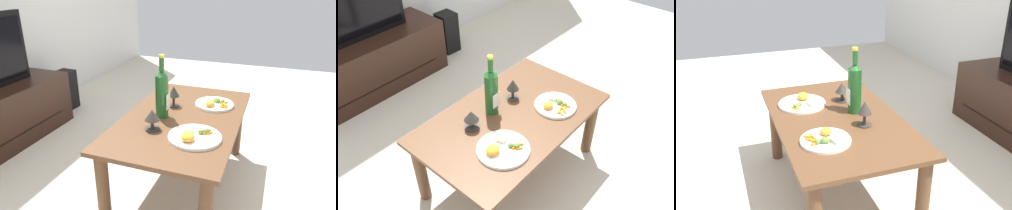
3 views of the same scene
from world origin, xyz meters
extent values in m
plane|color=beige|center=(0.00, 0.00, 0.00)|extent=(6.40, 6.40, 0.00)
cube|color=brown|center=(0.00, 0.00, 0.47)|extent=(1.13, 0.68, 0.03)
cylinder|color=brown|center=(-0.50, -0.27, 0.23)|extent=(0.07, 0.07, 0.46)
cylinder|color=brown|center=(-0.50, 0.27, 0.23)|extent=(0.07, 0.07, 0.46)
cylinder|color=brown|center=(0.50, 0.27, 0.23)|extent=(0.07, 0.07, 0.46)
cube|color=black|center=(-0.05, 1.29, 0.14)|extent=(1.06, 0.01, 0.01)
cylinder|color=#1E5923|center=(-0.04, 0.12, 0.61)|extent=(0.08, 0.08, 0.26)
cone|color=#1E5923|center=(-0.04, 0.12, 0.75)|extent=(0.08, 0.08, 0.03)
cylinder|color=#1E5923|center=(-0.04, 0.12, 0.81)|extent=(0.03, 0.03, 0.08)
cylinder|color=yellow|center=(-0.04, 0.12, 0.85)|extent=(0.03, 0.03, 0.02)
cube|color=silver|center=(-0.04, 0.08, 0.59)|extent=(0.06, 0.00, 0.09)
cylinder|color=#38332D|center=(-0.22, 0.11, 0.48)|extent=(0.09, 0.09, 0.01)
cylinder|color=#38332D|center=(-0.22, 0.11, 0.51)|extent=(0.02, 0.02, 0.05)
cone|color=#38332D|center=(-0.22, 0.11, 0.57)|extent=(0.08, 0.08, 0.06)
cylinder|color=#38332D|center=(0.14, 0.11, 0.48)|extent=(0.08, 0.08, 0.01)
cylinder|color=#38332D|center=(0.14, 0.11, 0.52)|extent=(0.02, 0.02, 0.06)
cone|color=#38332D|center=(0.14, 0.11, 0.58)|extent=(0.08, 0.08, 0.07)
cylinder|color=white|center=(-0.24, -0.14, 0.49)|extent=(0.28, 0.28, 0.01)
torus|color=white|center=(-0.24, -0.14, 0.50)|extent=(0.28, 0.28, 0.01)
ellipsoid|color=orange|center=(-0.30, -0.12, 0.51)|extent=(0.08, 0.07, 0.04)
cube|color=beige|center=(-0.19, -0.09, 0.50)|extent=(0.08, 0.07, 0.02)
cylinder|color=orange|center=(-0.19, -0.21, 0.50)|extent=(0.04, 0.03, 0.01)
cylinder|color=orange|center=(-0.18, -0.19, 0.50)|extent=(0.02, 0.04, 0.01)
cylinder|color=orange|center=(-0.16, -0.19, 0.50)|extent=(0.03, 0.04, 0.01)
cylinder|color=orange|center=(-0.17, -0.19, 0.50)|extent=(0.04, 0.01, 0.01)
cylinder|color=orange|center=(-0.19, -0.18, 0.50)|extent=(0.04, 0.02, 0.01)
sphere|color=olive|center=(-0.19, -0.18, 0.51)|extent=(0.03, 0.03, 0.03)
sphere|color=olive|center=(-0.18, -0.19, 0.51)|extent=(0.03, 0.03, 0.03)
sphere|color=olive|center=(-0.21, -0.16, 0.51)|extent=(0.03, 0.03, 0.03)
cylinder|color=white|center=(0.24, -0.14, 0.49)|extent=(0.25, 0.25, 0.01)
torus|color=white|center=(0.24, -0.14, 0.50)|extent=(0.25, 0.25, 0.01)
ellipsoid|color=orange|center=(0.19, -0.12, 0.51)|extent=(0.06, 0.06, 0.04)
cube|color=beige|center=(0.28, -0.10, 0.50)|extent=(0.07, 0.06, 0.02)
cylinder|color=orange|center=(0.20, -0.19, 0.50)|extent=(0.06, 0.02, 0.01)
cylinder|color=orange|center=(0.19, -0.21, 0.50)|extent=(0.03, 0.05, 0.01)
cylinder|color=orange|center=(0.24, -0.20, 0.50)|extent=(0.05, 0.04, 0.01)
cylinder|color=orange|center=(0.22, -0.21, 0.50)|extent=(0.04, 0.05, 0.01)
cylinder|color=orange|center=(0.24, -0.21, 0.50)|extent=(0.05, 0.03, 0.01)
cylinder|color=orange|center=(0.27, -0.20, 0.50)|extent=(0.03, 0.05, 0.01)
sphere|color=olive|center=(0.26, -0.15, 0.51)|extent=(0.02, 0.02, 0.02)
sphere|color=olive|center=(0.27, -0.19, 0.51)|extent=(0.03, 0.03, 0.03)
sphere|color=olive|center=(0.27, -0.14, 0.51)|extent=(0.03, 0.03, 0.03)
sphere|color=olive|center=(0.27, -0.16, 0.51)|extent=(0.03, 0.03, 0.03)
sphere|color=olive|center=(0.27, -0.15, 0.51)|extent=(0.03, 0.03, 0.03)
camera|label=1|loc=(-1.61, -0.50, 1.25)|focal=32.83mm
camera|label=2|loc=(-1.20, -0.98, 1.82)|focal=37.58mm
camera|label=3|loc=(1.80, -0.60, 1.39)|focal=40.63mm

